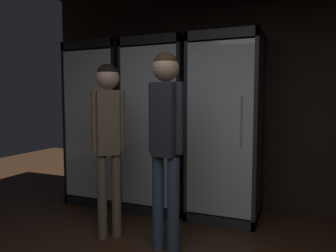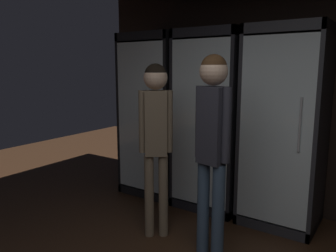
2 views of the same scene
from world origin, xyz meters
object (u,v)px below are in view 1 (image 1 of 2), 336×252
cooler_far_left (105,125)px  cooler_center (226,129)px  shopper_near (166,127)px  shopper_far (108,125)px  cooler_left (161,127)px

cooler_far_left → cooler_center: (1.64, -0.00, 0.00)m
shopper_near → shopper_far: size_ratio=1.04×
cooler_left → shopper_far: cooler_left is taller
cooler_far_left → shopper_near: cooler_far_left is taller
cooler_center → shopper_far: cooler_center is taller
shopper_near → cooler_far_left: bearing=141.2°
cooler_far_left → shopper_near: bearing=-38.8°
cooler_left → shopper_near: bearing=-64.2°
shopper_near → cooler_center: bearing=74.5°
cooler_far_left → shopper_far: bearing=-54.8°
cooler_left → shopper_far: bearing=-95.0°
cooler_left → shopper_far: 1.04m
cooler_far_left → cooler_center: bearing=-0.1°
shopper_near → shopper_far: bearing=175.9°
cooler_left → cooler_far_left: bearing=179.9°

